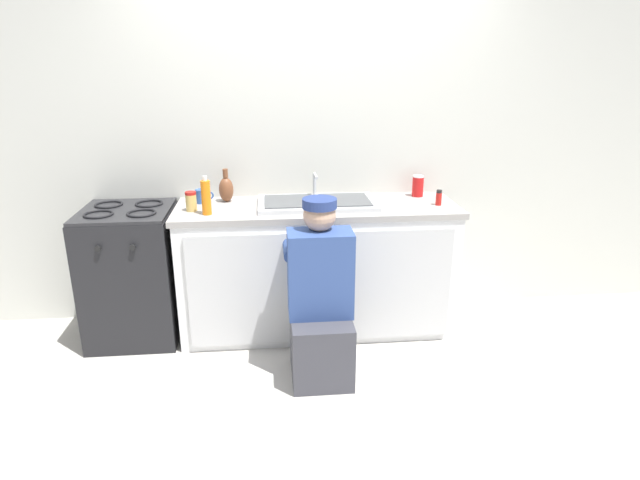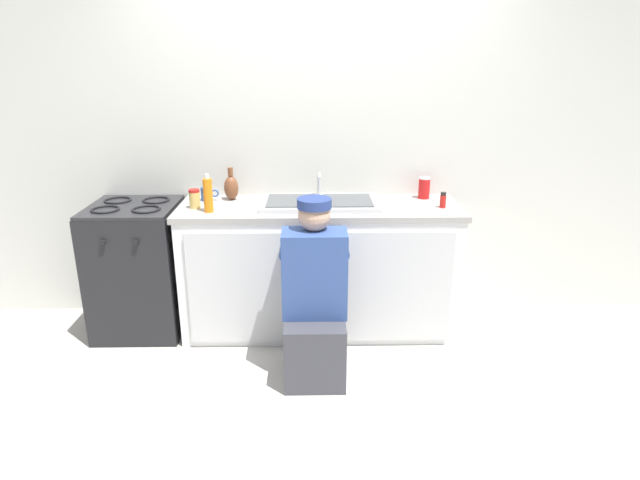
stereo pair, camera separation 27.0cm
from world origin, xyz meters
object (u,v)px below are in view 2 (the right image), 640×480
(vase_decorative, at_px, (231,187))
(spice_bottle_red, at_px, (443,200))
(sink_double_basin, at_px, (319,202))
(coffee_mug, at_px, (207,194))
(plumber_person, at_px, (315,306))
(stove_range, at_px, (139,268))
(soap_bottle_orange, at_px, (208,195))
(soda_cup_red, at_px, (424,188))
(condiment_jar, at_px, (195,199))

(vase_decorative, xyz_separation_m, spice_bottle_red, (1.44, -0.24, -0.04))
(sink_double_basin, relative_size, spice_bottle_red, 7.62)
(sink_double_basin, xyz_separation_m, coffee_mug, (-0.78, 0.14, 0.03))
(sink_double_basin, height_order, vase_decorative, vase_decorative)
(coffee_mug, bearing_deg, vase_decorative, 7.24)
(sink_double_basin, bearing_deg, plumber_person, -93.57)
(stove_range, distance_m, soap_bottle_orange, 0.80)
(soda_cup_red, bearing_deg, condiment_jar, -171.47)
(condiment_jar, bearing_deg, vase_decorative, 45.86)
(stove_range, relative_size, coffee_mug, 7.38)
(sink_double_basin, distance_m, stove_range, 1.36)
(soda_cup_red, height_order, spice_bottle_red, soda_cup_red)
(coffee_mug, bearing_deg, condiment_jar, -103.12)
(vase_decorative, distance_m, soda_cup_red, 1.37)
(plumber_person, distance_m, vase_decorative, 1.12)
(vase_decorative, bearing_deg, spice_bottle_red, -9.38)
(condiment_jar, bearing_deg, soda_cup_red, 8.53)
(spice_bottle_red, bearing_deg, sink_double_basin, 174.60)
(soap_bottle_orange, xyz_separation_m, spice_bottle_red, (1.55, 0.08, -0.06))
(soap_bottle_orange, height_order, coffee_mug, soap_bottle_orange)
(condiment_jar, xyz_separation_m, coffee_mug, (0.05, 0.20, -0.02))
(stove_range, bearing_deg, condiment_jar, -7.42)
(soap_bottle_orange, bearing_deg, coffee_mug, 102.09)
(condiment_jar, relative_size, coffee_mug, 1.02)
(stove_range, relative_size, condiment_jar, 7.27)
(condiment_jar, height_order, spice_bottle_red, condiment_jar)
(soap_bottle_orange, xyz_separation_m, coffee_mug, (-0.06, 0.29, -0.07))
(plumber_person, bearing_deg, coffee_mug, 134.13)
(soap_bottle_orange, relative_size, coffee_mug, 1.98)
(plumber_person, relative_size, condiment_jar, 8.63)
(soap_bottle_orange, distance_m, coffee_mug, 0.31)
(plumber_person, distance_m, spice_bottle_red, 1.14)
(plumber_person, xyz_separation_m, vase_decorative, (-0.58, 0.79, 0.54))
(condiment_jar, bearing_deg, spice_bottle_red, -0.63)
(coffee_mug, bearing_deg, spice_bottle_red, -7.68)
(condiment_jar, bearing_deg, soap_bottle_orange, -40.85)
(soda_cup_red, height_order, coffee_mug, soda_cup_red)
(vase_decorative, bearing_deg, stove_range, -166.08)
(sink_double_basin, distance_m, condiment_jar, 0.83)
(stove_range, distance_m, condiment_jar, 0.68)
(plumber_person, bearing_deg, soda_cup_red, 45.71)
(plumber_person, relative_size, vase_decorative, 4.80)
(vase_decorative, height_order, coffee_mug, vase_decorative)
(stove_range, bearing_deg, sink_double_basin, 0.10)
(condiment_jar, xyz_separation_m, soda_cup_red, (1.58, 0.24, 0.01))
(vase_decorative, xyz_separation_m, soda_cup_red, (1.37, 0.02, -0.01))
(coffee_mug, bearing_deg, plumber_person, -45.87)
(sink_double_basin, relative_size, coffee_mug, 6.35)
(stove_range, xyz_separation_m, vase_decorative, (0.65, 0.16, 0.54))
(condiment_jar, xyz_separation_m, soap_bottle_orange, (0.11, -0.09, 0.05))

